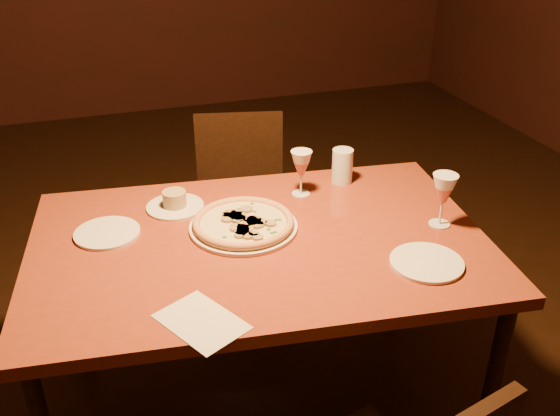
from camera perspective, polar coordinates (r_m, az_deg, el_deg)
name	(u,v)px	position (r m, az deg, el deg)	size (l,w,h in m)	color
dining_table	(260,257)	(2.02, -1.88, -4.50)	(1.53, 1.08, 0.77)	maroon
chair_far	(242,197)	(2.88, -3.54, 1.01)	(0.48, 0.48, 0.83)	black
pizza_plate	(243,223)	(2.03, -3.37, -1.39)	(0.35, 0.35, 0.04)	silver
ramekin_saucer	(175,203)	(2.18, -9.60, 0.48)	(0.20, 0.20, 0.06)	silver
wine_glass_far	(301,173)	(2.22, 1.95, 3.21)	(0.08, 0.08, 0.17)	#C96053
wine_glass_right	(443,200)	(2.08, 14.64, 0.69)	(0.08, 0.08, 0.18)	#C96053
water_tumbler	(342,166)	(2.33, 5.72, 3.85)	(0.08, 0.08, 0.13)	silver
side_plate_left	(107,233)	(2.08, -15.53, -2.22)	(0.21, 0.21, 0.01)	silver
side_plate_near	(427,263)	(1.90, 13.26, -4.89)	(0.22, 0.22, 0.01)	silver
menu_card	(201,322)	(1.65, -7.19, -10.27)	(0.16, 0.23, 0.00)	beige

